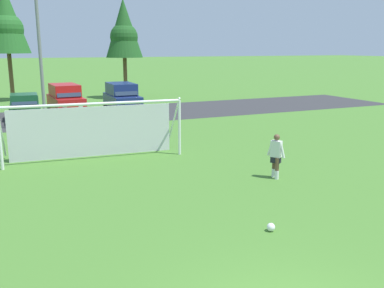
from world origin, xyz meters
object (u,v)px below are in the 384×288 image
soccer_ball (271,227)px  parked_car_slot_center (122,97)px  player_midfield_center (276,156)px  street_lamp (43,56)px  soccer_goal (93,128)px  parked_car_slot_left (25,107)px  parked_car_slot_center_left (66,99)px

soccer_ball → parked_car_slot_center: (1.90, 22.02, 1.00)m
player_midfield_center → street_lamp: 15.05m
soccer_ball → street_lamp: size_ratio=0.03×
soccer_goal → parked_car_slot_center: (4.55, 12.40, -0.18)m
parked_car_slot_center → street_lamp: bearing=-138.3°
soccer_goal → street_lamp: (-1.18, 7.30, 2.96)m
soccer_ball → player_midfield_center: (2.80, 3.85, 0.71)m
soccer_goal → parked_car_slot_left: 11.88m
soccer_goal → street_lamp: street_lamp is taller
parked_car_slot_left → street_lamp: street_lamp is taller
soccer_goal → parked_car_slot_center: 13.21m
soccer_ball → parked_car_slot_center: bearing=85.1°
soccer_goal → parked_car_slot_center: bearing=69.9°
player_midfield_center → street_lamp: street_lamp is taller
soccer_goal → player_midfield_center: (5.45, -5.77, -0.47)m
soccer_goal → street_lamp: size_ratio=0.92×
parked_car_slot_center → parked_car_slot_center_left: bearing=170.8°
soccer_goal → player_midfield_center: size_ratio=4.60×
parked_car_slot_center_left → parked_car_slot_center: (3.94, -0.64, 0.00)m
parked_car_slot_left → street_lamp: 5.61m
parked_car_slot_left → street_lamp: size_ratio=0.52×
soccer_ball → parked_car_slot_left: parked_car_slot_left is taller
soccer_ball → parked_car_slot_center_left: parked_car_slot_center_left is taller
parked_car_slot_left → parked_car_slot_center_left: (2.81, 1.38, 0.24)m
parked_car_slot_center_left → street_lamp: 6.78m
parked_car_slot_left → parked_car_slot_center_left: bearing=26.1°
player_midfield_center → parked_car_slot_left: (-7.65, 17.44, 0.05)m
player_midfield_center → street_lamp: size_ratio=0.20×
soccer_ball → parked_car_slot_center: size_ratio=0.05×
soccer_goal → parked_car_slot_center_left: (0.61, 13.04, -0.18)m
player_midfield_center → parked_car_slot_center: bearing=92.8°
parked_car_slot_left → parked_car_slot_center: size_ratio=0.92×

